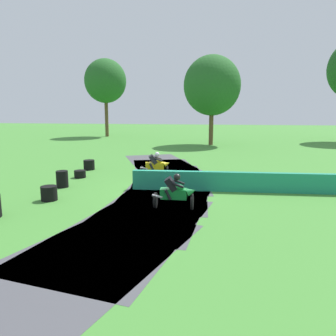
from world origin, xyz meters
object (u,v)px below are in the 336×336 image
Objects in this scene: motorcycle_lead_green at (175,192)px; tire_stack_mid_b at (62,179)px; motorcycle_chase_yellow at (156,165)px; tire_stack_mid_a at (49,193)px; tire_stack_far at (80,174)px; tire_stack_extra_a at (89,165)px.

motorcycle_lead_green is 6.42m from tire_stack_mid_b.
tire_stack_mid_b is (-5.79, 2.76, -0.26)m from motorcycle_lead_green.
tire_stack_mid_b is at bearing -142.68° from motorcycle_chase_yellow.
tire_stack_mid_a reaches higher than tire_stack_far.
motorcycle_chase_yellow is at bearing -18.67° from tire_stack_extra_a.
motorcycle_chase_yellow is 4.70m from tire_stack_extra_a.
motorcycle_lead_green is 0.99× the size of motorcycle_chase_yellow.
tire_stack_far is (-0.52, 4.51, -0.10)m from tire_stack_mid_a.
tire_stack_mid_b is (-4.04, -3.08, -0.26)m from motorcycle_chase_yellow.
tire_stack_far is at bearing 139.28° from motorcycle_lead_green.
tire_stack_extra_a is (-0.40, 4.58, -0.10)m from tire_stack_mid_b.
tire_stack_far is at bearing 91.00° from tire_stack_mid_b.
motorcycle_chase_yellow is (-1.75, 5.84, 0.00)m from motorcycle_lead_green.
tire_stack_extra_a is (-0.36, 2.32, 0.10)m from tire_stack_far.
motorcycle_lead_green is at bearing -73.30° from motorcycle_chase_yellow.
tire_stack_far is (-4.08, -0.82, -0.46)m from motorcycle_chase_yellow.
tire_stack_extra_a reaches higher than tire_stack_far.
tire_stack_mid_b is 4.60m from tire_stack_extra_a.
tire_stack_mid_b is (-0.48, 2.26, 0.10)m from tire_stack_mid_a.
tire_stack_mid_b is at bearing -89.00° from tire_stack_far.
tire_stack_extra_a is at bearing 97.34° from tire_stack_mid_a.
tire_stack_mid_b reaches higher than tire_stack_far.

